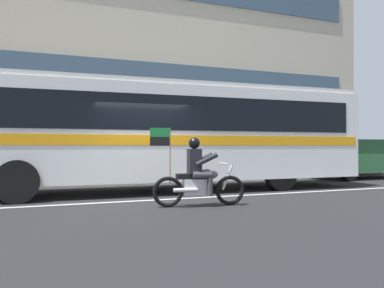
% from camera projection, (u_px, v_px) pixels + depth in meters
% --- Properties ---
extents(ground_plane, '(60.00, 60.00, 0.00)m').
position_uv_depth(ground_plane, '(143.00, 197.00, 10.39)').
color(ground_plane, black).
extents(sidewalk_curb, '(28.00, 3.80, 0.15)m').
position_uv_depth(sidewalk_curb, '(110.00, 179.00, 15.13)').
color(sidewalk_curb, '#B7B2A8').
rests_on(sidewalk_curb, ground_plane).
extents(lane_center_stripe, '(26.60, 0.14, 0.01)m').
position_uv_depth(lane_center_stripe, '(149.00, 200.00, 9.83)').
color(lane_center_stripe, silver).
rests_on(lane_center_stripe, ground_plane).
extents(office_building_facade, '(28.00, 0.89, 12.78)m').
position_uv_depth(office_building_facade, '(102.00, 33.00, 17.30)').
color(office_building_facade, '#B2A893').
rests_on(office_building_facade, ground_plane).
extents(transit_bus, '(12.75, 2.95, 3.22)m').
position_uv_depth(transit_bus, '(161.00, 129.00, 11.82)').
color(transit_bus, white).
rests_on(transit_bus, ground_plane).
extents(motorcycle_with_rider, '(2.17, 0.70, 1.78)m').
position_uv_depth(motorcycle_with_rider, '(198.00, 177.00, 8.87)').
color(motorcycle_with_rider, black).
rests_on(motorcycle_with_rider, ground_plane).
extents(parked_sedan_curbside, '(4.38, 1.87, 1.64)m').
position_uv_depth(parked_sedan_curbside, '(358.00, 158.00, 16.45)').
color(parked_sedan_curbside, '#2D6638').
rests_on(parked_sedan_curbside, ground_plane).
extents(fire_hydrant, '(0.22, 0.30, 0.75)m').
position_uv_depth(fire_hydrant, '(242.00, 166.00, 16.29)').
color(fire_hydrant, gold).
rests_on(fire_hydrant, sidewalk_curb).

